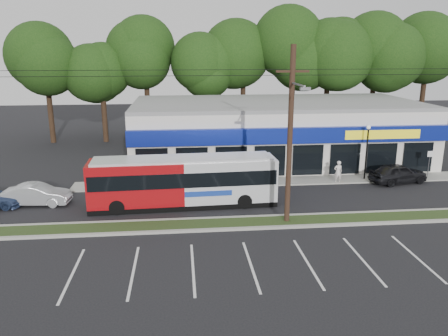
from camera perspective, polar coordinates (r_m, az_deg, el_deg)
ground at (r=24.41m, az=1.80°, el=-8.25°), size 120.00×120.00×0.00m
grass_strip at (r=25.30m, az=1.50°, el=-7.23°), size 40.00×1.60×0.12m
curb_south at (r=24.52m, az=1.75°, el=-7.96°), size 40.00×0.25×0.14m
curb_north at (r=26.08m, az=1.27°, el=-6.50°), size 40.00×0.25×0.14m
sidewalk at (r=33.62m, az=8.26°, el=-1.66°), size 32.00×2.20×0.10m
strip_mall at (r=39.68m, az=6.73°, el=4.86°), size 25.00×12.55×5.30m
utility_pole at (r=24.23m, az=8.30°, el=4.82°), size 50.00×2.77×10.00m
lamp_post at (r=34.73m, az=18.18°, el=2.74°), size 0.30×0.30×4.25m
sign_post at (r=37.07m, az=25.26°, el=1.02°), size 0.45×0.10×2.23m
tree_line at (r=48.71m, az=2.58°, el=13.68°), size 46.76×6.76×11.83m
metrobus at (r=27.87m, az=-5.31°, el=-1.61°), size 11.90×2.98×3.17m
car_dark at (r=35.26m, az=21.78°, el=-0.63°), size 4.65×2.62×1.49m
car_silver at (r=30.63m, az=-23.25°, el=-3.21°), size 4.28×1.75×1.38m
pedestrian_a at (r=33.76m, az=14.66°, el=-0.50°), size 0.64×0.43×1.72m
pedestrian_b at (r=30.58m, az=3.91°, el=-1.77°), size 0.95×0.86×1.60m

